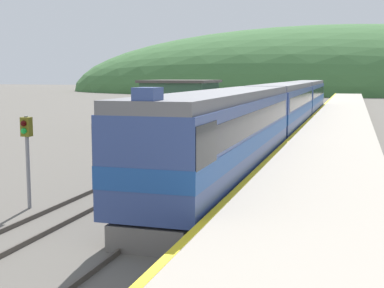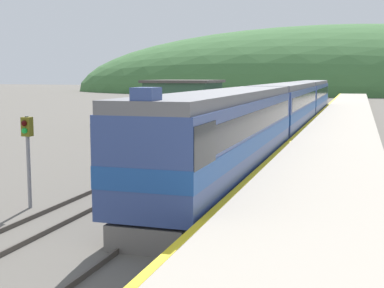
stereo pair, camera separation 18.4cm
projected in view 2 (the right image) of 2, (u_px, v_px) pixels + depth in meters
track_main at (311, 115)px, 65.09m from camera, size 1.52×180.00×0.16m
track_siding at (275, 115)px, 66.39m from camera, size 1.52×180.00×0.16m
platform at (342, 128)px, 44.84m from camera, size 5.28×140.00×1.13m
distant_hills at (339, 93)px, 151.89m from camera, size 161.03×72.46×37.73m
station_shed at (184, 105)px, 48.43m from camera, size 6.13×6.55×4.52m
express_train_lead_car at (226, 135)px, 23.59m from camera, size 3.02×19.80×4.64m
carriage_second at (287, 108)px, 43.37m from camera, size 3.01×19.76×4.28m
carriage_third at (310, 98)px, 62.90m from camera, size 3.01×19.76×4.28m
siding_train at (261, 104)px, 56.44m from camera, size 2.90×41.24×3.81m
signal_post_siding at (27, 142)px, 19.80m from camera, size 0.36×0.42×3.48m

